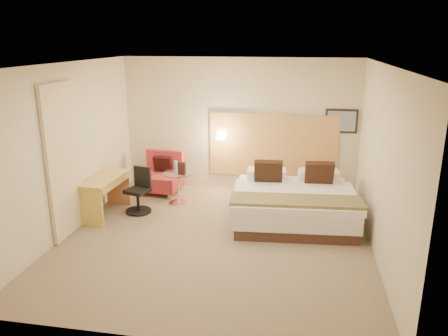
% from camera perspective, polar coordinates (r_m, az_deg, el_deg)
% --- Properties ---
extents(floor, '(4.80, 5.00, 0.02)m').
position_cam_1_polar(floor, '(7.04, -1.06, -9.19)').
color(floor, '#796851').
rests_on(floor, ground).
extents(ceiling, '(4.80, 5.00, 0.02)m').
position_cam_1_polar(ceiling, '(6.35, -1.19, 13.50)').
color(ceiling, white).
rests_on(ceiling, floor).
extents(wall_back, '(4.80, 0.02, 2.70)m').
position_cam_1_polar(wall_back, '(8.98, 2.00, 5.66)').
color(wall_back, beige).
rests_on(wall_back, floor).
extents(wall_front, '(4.80, 0.02, 2.70)m').
position_cam_1_polar(wall_front, '(4.26, -7.73, -7.10)').
color(wall_front, beige).
rests_on(wall_front, floor).
extents(wall_left, '(0.02, 5.00, 2.70)m').
position_cam_1_polar(wall_left, '(7.41, -19.75, 2.32)').
color(wall_left, beige).
rests_on(wall_left, floor).
extents(wall_right, '(0.02, 5.00, 2.70)m').
position_cam_1_polar(wall_right, '(6.55, 20.03, 0.51)').
color(wall_right, beige).
rests_on(wall_right, floor).
extents(headboard_panel, '(2.60, 0.04, 1.30)m').
position_cam_1_polar(headboard_panel, '(8.96, 6.38, 2.91)').
color(headboard_panel, tan).
rests_on(headboard_panel, wall_back).
extents(art_frame, '(0.62, 0.03, 0.47)m').
position_cam_1_polar(art_frame, '(8.87, 15.08, 5.95)').
color(art_frame, black).
rests_on(art_frame, wall_back).
extents(art_canvas, '(0.54, 0.01, 0.39)m').
position_cam_1_polar(art_canvas, '(8.85, 15.09, 5.92)').
color(art_canvas, gray).
rests_on(art_canvas, wall_back).
extents(lamp_arm, '(0.02, 0.12, 0.02)m').
position_cam_1_polar(lamp_arm, '(8.99, -0.31, 4.37)').
color(lamp_arm, silver).
rests_on(lamp_arm, wall_back).
extents(lamp_shade, '(0.15, 0.15, 0.15)m').
position_cam_1_polar(lamp_shade, '(8.93, -0.38, 4.29)').
color(lamp_shade, '#FFEDC6').
rests_on(lamp_shade, wall_back).
extents(curtain, '(0.06, 0.90, 2.42)m').
position_cam_1_polar(curtain, '(7.21, -20.26, 0.81)').
color(curtain, beige).
rests_on(curtain, wall_left).
extents(bottle_a, '(0.08, 0.08, 0.22)m').
position_cam_1_polar(bottle_a, '(8.33, -6.33, 0.21)').
color(bottle_a, '#91C7E0').
rests_on(bottle_a, side_table).
extents(menu_folder, '(0.15, 0.08, 0.24)m').
position_cam_1_polar(menu_folder, '(8.15, -5.54, -0.04)').
color(menu_folder, '#351A15').
rests_on(menu_folder, side_table).
extents(bed, '(2.18, 2.14, 1.00)m').
position_cam_1_polar(bed, '(7.70, 9.03, -4.35)').
color(bed, '#402720').
rests_on(bed, floor).
extents(lounge_chair, '(0.84, 0.75, 0.83)m').
position_cam_1_polar(lounge_chair, '(9.04, -8.17, -1.09)').
color(lounge_chair, '#A07A4B').
rests_on(lounge_chair, floor).
extents(side_table, '(0.65, 0.65, 0.61)m').
position_cam_1_polar(side_table, '(8.37, -6.03, -2.41)').
color(side_table, white).
rests_on(side_table, floor).
extents(desk, '(0.58, 1.16, 0.71)m').
position_cam_1_polar(desk, '(8.00, -15.26, -2.18)').
color(desk, tan).
rests_on(desk, floor).
extents(desk_chair, '(0.57, 0.57, 0.81)m').
position_cam_1_polar(desk_chair, '(8.08, -11.03, -3.37)').
color(desk_chair, black).
rests_on(desk_chair, floor).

